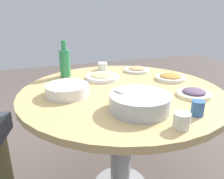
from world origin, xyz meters
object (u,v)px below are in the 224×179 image
(dish_noodles, at_px, (102,76))
(tea_cup_near, at_px, (103,66))
(round_dining_table, at_px, (122,108))
(green_bottle, at_px, (65,62))
(dish_shrimp, at_px, (137,69))
(rice_bowl, at_px, (140,102))
(dish_eggplant, at_px, (194,93))
(dish_tofu_braise, at_px, (170,77))
(soup_bowl, at_px, (67,90))
(tea_cup_far, at_px, (182,121))
(tea_cup_side, at_px, (198,108))

(dish_noodles, bearing_deg, tea_cup_near, 161.70)
(round_dining_table, distance_m, green_bottle, 0.55)
(round_dining_table, relative_size, dish_shrimp, 6.26)
(tea_cup_near, bearing_deg, green_bottle, -73.81)
(rice_bowl, distance_m, dish_eggplant, 0.39)
(dish_tofu_braise, distance_m, green_bottle, 0.77)
(soup_bowl, bearing_deg, tea_cup_near, 142.50)
(dish_shrimp, height_order, tea_cup_far, tea_cup_far)
(dish_noodles, relative_size, dish_shrimp, 1.19)
(soup_bowl, relative_size, dish_shrimp, 1.24)
(dish_eggplant, relative_size, tea_cup_side, 2.70)
(rice_bowl, xyz_separation_m, green_bottle, (-0.72, -0.25, 0.06))
(dish_tofu_braise, relative_size, dish_noodles, 0.86)
(tea_cup_far, xyz_separation_m, tea_cup_side, (-0.08, 0.15, 0.00))
(dish_shrimp, height_order, tea_cup_side, tea_cup_side)
(dish_tofu_braise, bearing_deg, tea_cup_side, -21.54)
(rice_bowl, relative_size, dish_noodles, 1.28)
(dish_noodles, xyz_separation_m, dish_shrimp, (-0.11, 0.33, -0.00))
(rice_bowl, height_order, green_bottle, green_bottle)
(round_dining_table, height_order, soup_bowl, soup_bowl)
(rice_bowl, bearing_deg, dish_tofu_braise, 131.39)
(dish_shrimp, relative_size, tea_cup_far, 2.80)
(rice_bowl, relative_size, dish_eggplant, 1.56)
(dish_shrimp, bearing_deg, tea_cup_side, -6.03)
(tea_cup_near, height_order, tea_cup_far, tea_cup_far)
(round_dining_table, height_order, dish_shrimp, dish_shrimp)
(dish_shrimp, height_order, green_bottle, green_bottle)
(dish_eggplant, height_order, tea_cup_far, tea_cup_far)
(dish_eggplant, bearing_deg, dish_noodles, -141.46)
(dish_tofu_braise, distance_m, dish_noodles, 0.48)
(rice_bowl, bearing_deg, tea_cup_near, 174.99)
(round_dining_table, xyz_separation_m, tea_cup_far, (0.54, 0.05, 0.16))
(soup_bowl, height_order, dish_tofu_braise, soup_bowl)
(tea_cup_near, bearing_deg, soup_bowl, -37.50)
(dish_tofu_braise, xyz_separation_m, dish_eggplant, (0.32, -0.05, -0.00))
(dish_tofu_braise, distance_m, tea_cup_far, 0.71)
(dish_noodles, xyz_separation_m, green_bottle, (-0.16, -0.24, 0.09))
(dish_shrimp, relative_size, tea_cup_side, 2.77)
(tea_cup_side, bearing_deg, dish_noodles, -161.56)
(dish_eggplant, bearing_deg, tea_cup_far, -45.84)
(dish_shrimp, distance_m, tea_cup_side, 0.83)
(tea_cup_near, height_order, tea_cup_side, tea_cup_side)
(soup_bowl, bearing_deg, dish_tofu_braise, 94.32)
(rice_bowl, height_order, dish_shrimp, rice_bowl)
(dish_noodles, distance_m, tea_cup_near, 0.26)
(dish_shrimp, bearing_deg, round_dining_table, -37.77)
(round_dining_table, bearing_deg, green_bottle, -145.62)
(dish_tofu_braise, height_order, dish_eggplant, same)
(round_dining_table, bearing_deg, rice_bowl, -6.23)
(rice_bowl, height_order, tea_cup_near, rice_bowl)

